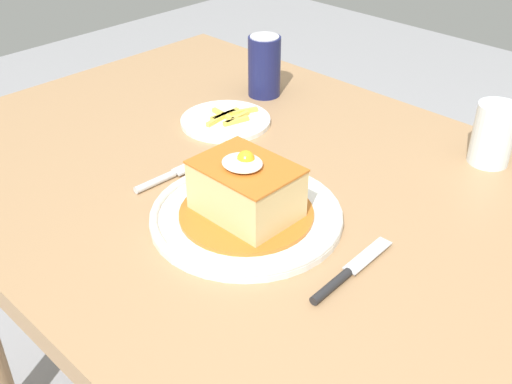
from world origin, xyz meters
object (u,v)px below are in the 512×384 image
at_px(main_plate, 246,215).
at_px(knife, 342,277).
at_px(side_plate_fries, 226,120).
at_px(soda_can, 264,66).
at_px(drinking_glass, 492,138).
at_px(fork, 166,177).

relative_size(main_plate, knife, 1.70).
bearing_deg(knife, main_plate, 177.30).
bearing_deg(side_plate_fries, soda_can, 105.14).
bearing_deg(drinking_glass, soda_can, -172.36).
distance_m(main_plate, fork, 0.17).
relative_size(main_plate, drinking_glass, 2.68).
bearing_deg(knife, drinking_glass, 91.47).
distance_m(main_plate, soda_can, 0.45).
bearing_deg(main_plate, soda_can, 130.36).
relative_size(drinking_glass, side_plate_fries, 0.62).
distance_m(drinking_glass, side_plate_fries, 0.47).
distance_m(soda_can, drinking_glass, 0.47).
relative_size(main_plate, side_plate_fries, 1.65).
bearing_deg(fork, side_plate_fries, 111.12).
bearing_deg(side_plate_fries, fork, -68.88).
xyz_separation_m(fork, drinking_glass, (0.34, 0.42, 0.04)).
bearing_deg(main_plate, fork, -176.03).
distance_m(knife, drinking_glass, 0.42).
bearing_deg(drinking_glass, knife, -88.53).
height_order(drinking_glass, side_plate_fries, drinking_glass).
height_order(main_plate, side_plate_fries, main_plate).
xyz_separation_m(soda_can, drinking_glass, (0.46, 0.06, -0.02)).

